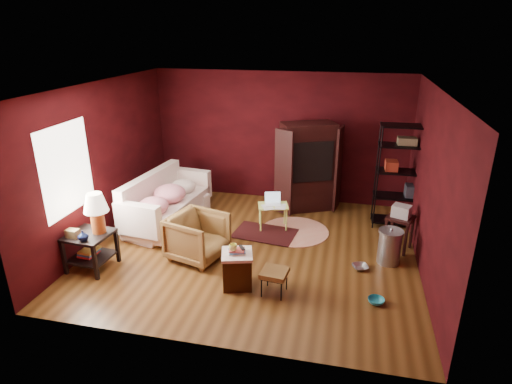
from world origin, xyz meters
TOP-DOWN VIEW (x-y plane):
  - room at (-0.04, -0.01)m, footprint 5.54×5.04m
  - sofa at (-1.86, 0.61)m, footprint 1.00×2.00m
  - armchair at (-0.84, -0.49)m, footprint 0.98×1.01m
  - pet_bowl_steel at (1.83, -0.27)m, footprint 0.26×0.14m
  - pet_bowl_turquoise at (2.05, -1.16)m, footprint 0.24×0.11m
  - vase at (-2.34, -1.39)m, footprint 0.16×0.17m
  - mug at (-0.03, -1.19)m, footprint 0.13×0.10m
  - side_table at (-2.33, -1.12)m, footprint 0.68×0.68m
  - sofa_cushions at (-1.92, 0.63)m, footprint 1.13×2.28m
  - hamper at (0.01, -1.15)m, footprint 0.55×0.55m
  - footstool at (0.59, -1.23)m, footprint 0.41×0.41m
  - rug_round at (0.61, 0.84)m, footprint 1.53×1.53m
  - rug_oriental at (0.08, 0.61)m, footprint 1.22×0.89m
  - laptop_desk at (0.17, 0.91)m, footprint 0.64×0.55m
  - tv_armoire at (0.69, 2.01)m, footprint 1.32×1.11m
  - wire_shelving at (2.54, 1.54)m, footprint 0.99×0.46m
  - small_stand at (2.46, 0.56)m, footprint 0.54×0.54m
  - trash_can at (2.28, 0.05)m, footprint 0.48×0.48m

SIDE VIEW (x-z plane):
  - rug_round at x=0.61m, z-range 0.00..0.01m
  - rug_oriental at x=0.08m, z-range 0.01..0.02m
  - pet_bowl_turquoise at x=2.05m, z-range 0.00..0.23m
  - pet_bowl_steel at x=1.83m, z-range 0.00..0.26m
  - hamper at x=0.01m, z-range -0.03..0.60m
  - trash_can at x=2.28m, z-range -0.02..0.61m
  - footstool at x=0.59m, z-range 0.14..0.52m
  - sofa at x=-1.86m, z-range 0.00..0.75m
  - armchair at x=-0.84m, z-range 0.00..0.85m
  - laptop_desk at x=0.17m, z-range 0.08..0.78m
  - sofa_cushions at x=-1.92m, z-range -0.01..0.91m
  - small_stand at x=2.46m, z-range 0.21..1.03m
  - mug at x=-0.03m, z-range 0.61..0.73m
  - vase at x=-2.34m, z-range 0.61..0.77m
  - side_table at x=-2.33m, z-range 0.13..1.39m
  - tv_armoire at x=0.69m, z-range 0.04..1.88m
  - wire_shelving at x=2.54m, z-range 0.10..2.10m
  - room at x=-0.04m, z-range -0.02..2.82m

